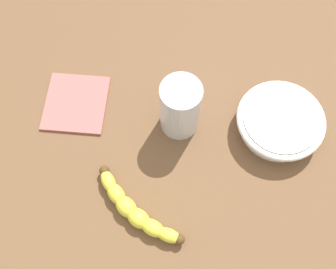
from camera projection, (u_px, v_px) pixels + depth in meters
wooden_tabletop at (179, 191)px, 75.61cm from camera, size 120.00×120.00×3.00cm
banana at (135, 210)px, 71.04cm from camera, size 13.50×16.40×3.18cm
smoothie_glass at (180, 108)px, 73.94cm from camera, size 7.49×7.49×12.58cm
ceramic_bowl at (280, 122)px, 76.71cm from camera, size 16.67×16.67×4.37cm
folded_napkin at (76, 103)px, 80.97cm from camera, size 13.05×12.33×0.60cm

